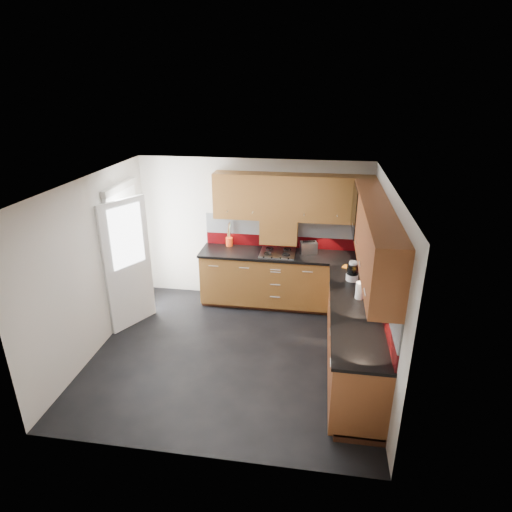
% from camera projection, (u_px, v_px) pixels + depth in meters
% --- Properties ---
extents(room, '(4.00, 3.80, 2.64)m').
position_uv_depth(room, '(231.00, 254.00, 5.41)').
color(room, black).
extents(base_cabinets, '(2.70, 3.20, 0.95)m').
position_uv_depth(base_cabinets, '(313.00, 306.00, 6.31)').
color(base_cabinets, brown).
rests_on(base_cabinets, room).
extents(countertop, '(2.72, 3.22, 0.04)m').
position_uv_depth(countertop, '(314.00, 277.00, 6.12)').
color(countertop, black).
rests_on(countertop, base_cabinets).
extents(backsplash, '(2.70, 3.20, 0.54)m').
position_uv_depth(backsplash, '(331.00, 254.00, 6.18)').
color(backsplash, maroon).
rests_on(backsplash, countertop).
extents(upper_cabinets, '(2.50, 3.20, 0.72)m').
position_uv_depth(upper_cabinets, '(330.00, 215.00, 5.82)').
color(upper_cabinets, brown).
rests_on(upper_cabinets, room).
extents(extractor_hood, '(0.60, 0.33, 0.40)m').
position_uv_depth(extractor_hood, '(279.00, 231.00, 6.92)').
color(extractor_hood, brown).
rests_on(extractor_hood, room).
extents(glass_cabinet, '(0.32, 0.80, 0.66)m').
position_uv_depth(glass_cabinet, '(365.00, 208.00, 6.00)').
color(glass_cabinet, black).
rests_on(glass_cabinet, room).
extents(back_door, '(0.42, 1.19, 2.04)m').
position_uv_depth(back_door, '(127.00, 257.00, 6.52)').
color(back_door, white).
rests_on(back_door, room).
extents(gas_hob, '(0.57, 0.50, 0.04)m').
position_uv_depth(gas_hob, '(278.00, 253.00, 6.89)').
color(gas_hob, silver).
rests_on(gas_hob, countertop).
extents(utensil_pot, '(0.12, 0.12, 0.42)m').
position_uv_depth(utensil_pot, '(229.00, 240.00, 7.20)').
color(utensil_pot, '#CC3E13').
rests_on(utensil_pot, countertop).
extents(toaster, '(0.29, 0.22, 0.19)m').
position_uv_depth(toaster, '(309.00, 247.00, 6.91)').
color(toaster, silver).
rests_on(toaster, countertop).
extents(food_processor, '(0.17, 0.17, 0.28)m').
position_uv_depth(food_processor, '(352.00, 272.00, 5.94)').
color(food_processor, white).
rests_on(food_processor, countertop).
extents(paper_towel, '(0.13, 0.13, 0.22)m').
position_uv_depth(paper_towel, '(360.00, 290.00, 5.44)').
color(paper_towel, white).
rests_on(paper_towel, countertop).
extents(orange_cloth, '(0.20, 0.18, 0.02)m').
position_uv_depth(orange_cloth, '(348.00, 267.00, 6.38)').
color(orange_cloth, orange).
rests_on(orange_cloth, countertop).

